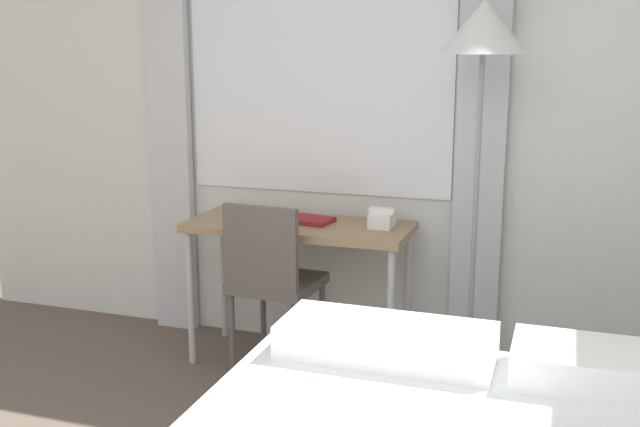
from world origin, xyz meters
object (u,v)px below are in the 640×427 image
at_px(desk, 299,237).
at_px(desk_chair, 272,276).
at_px(book, 309,220).
at_px(telephone, 382,219).
at_px(standing_lamp, 483,53).

xyz_separation_m(desk, desk_chair, (-0.07, -0.20, -0.15)).
bearing_deg(book, desk, -148.27).
xyz_separation_m(desk_chair, book, (0.12, 0.22, 0.24)).
height_order(telephone, book, telephone).
bearing_deg(telephone, standing_lamp, -11.10).
height_order(desk, book, book).
relative_size(desk, desk_chair, 1.27).
distance_m(desk, standing_lamp, 1.27).
bearing_deg(telephone, desk, -172.68).
distance_m(standing_lamp, telephone, 0.93).
bearing_deg(book, desk_chair, -118.05).
height_order(desk_chair, telephone, desk_chair).
distance_m(desk, telephone, 0.43).
xyz_separation_m(standing_lamp, book, (-0.83, 0.06, -0.83)).
height_order(standing_lamp, telephone, standing_lamp).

